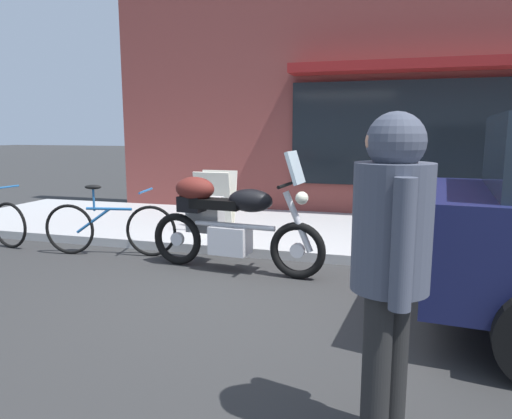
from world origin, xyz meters
name	(u,v)px	position (x,y,z in m)	size (l,w,h in m)	color
ground_plane	(254,290)	(0.00, 0.00, 0.00)	(80.00, 80.00, 0.00)	#2E2E2E
touring_motorcycle	(225,219)	(-0.53, 0.61, 0.60)	(2.14, 0.79, 1.39)	black
parked_bicycle	(109,228)	(-2.19, 0.79, 0.37)	(1.74, 0.51, 0.92)	black
pedestrian_walking	(391,244)	(1.33, -2.13, 1.06)	(0.45, 0.55, 1.70)	black
sandwich_board_sign	(216,201)	(-1.20, 2.07, 0.57)	(0.55, 0.41, 0.89)	silver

